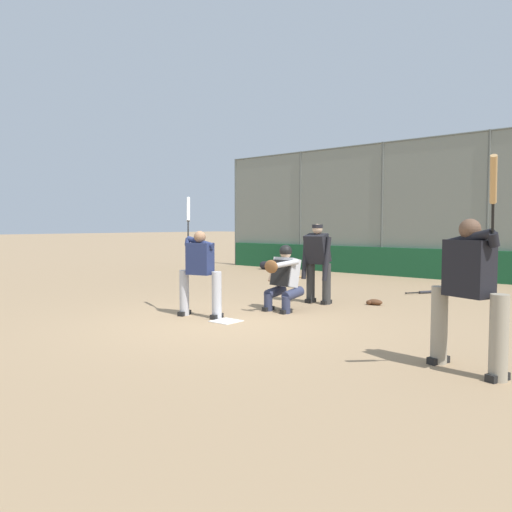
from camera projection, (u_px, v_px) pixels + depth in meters
name	position (u px, v px, depth m)	size (l,w,h in m)	color
ground_plane	(226.00, 321.00, 8.40)	(160.00, 160.00, 0.00)	#9E7F5B
home_plate_marker	(226.00, 321.00, 8.40)	(0.43, 0.43, 0.01)	white
backstop_fence	(431.00, 205.00, 15.03)	(16.18, 0.08, 4.28)	#515651
padding_wall	(429.00, 264.00, 15.06)	(15.78, 0.18, 0.90)	#19512D
bleachers_beyond	(412.00, 253.00, 18.47)	(11.27, 3.05, 1.80)	slate
batter_at_plate	(200.00, 270.00, 8.77)	(1.10, 0.58, 2.15)	#B7B7BC
catcher_behind_plate	(283.00, 277.00, 9.38)	(0.66, 0.77, 1.25)	#2D334C
umpire_home	(318.00, 261.00, 10.26)	(0.67, 0.41, 1.64)	#333333
batter_on_deck	(469.00, 289.00, 5.46)	(0.91, 0.92, 2.30)	gray
spare_bat_near_backstop	(426.00, 292.00, 11.80)	(0.51, 0.80, 0.07)	black
spare_bat_by_padding	(298.00, 277.00, 15.28)	(0.44, 0.76, 0.07)	black
fielding_glove_on_dirt	(374.00, 302.00, 10.13)	(0.32, 0.24, 0.11)	#56331E
baseball_loose	(277.00, 295.00, 11.30)	(0.07, 0.07, 0.07)	white
equipment_bag_dugout_side	(275.00, 266.00, 17.88)	(1.36, 0.30, 0.30)	black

